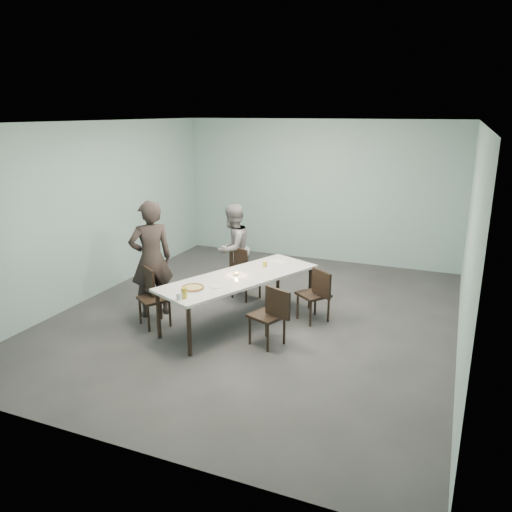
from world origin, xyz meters
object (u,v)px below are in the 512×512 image
at_px(diner_near, 151,259).
at_px(pizza, 193,288).
at_px(chair_near_left, 152,293).
at_px(chair_far_right, 317,292).
at_px(chair_far_left, 243,270).
at_px(chair_near_right, 271,312).
at_px(tealight, 236,274).
at_px(water_tumbler, 179,297).
at_px(table, 240,280).
at_px(diner_far, 233,249).
at_px(beer_glass, 184,293).
at_px(amber_tumbler, 265,264).
at_px(side_plate, 216,286).

xyz_separation_m(diner_near, pizza, (1.03, -0.52, -0.16)).
height_order(chair_near_left, chair_far_right, same).
distance_m(chair_near_left, diner_near, 0.56).
bearing_deg(chair_near_left, chair_far_left, 96.92).
xyz_separation_m(chair_near_right, chair_far_right, (0.35, 1.02, 0.00)).
height_order(chair_far_right, tealight, chair_far_right).
bearing_deg(chair_near_right, water_tumbler, 51.58).
height_order(chair_near_right, pizza, chair_near_right).
distance_m(table, chair_near_right, 0.96).
height_order(chair_near_right, diner_far, diner_far).
height_order(table, diner_far, diner_far).
relative_size(diner_far, beer_glass, 10.59).
bearing_deg(diner_near, chair_near_right, 122.33).
relative_size(diner_near, amber_tumbler, 23.20).
bearing_deg(table, side_plate, -102.07).
bearing_deg(side_plate, pizza, -139.71).
height_order(chair_far_left, pizza, chair_far_left).
height_order(chair_near_left, water_tumbler, chair_near_left).
height_order(chair_near_right, beer_glass, beer_glass).
xyz_separation_m(diner_near, side_plate, (1.28, -0.31, -0.17)).
relative_size(table, side_plate, 15.22).
bearing_deg(diner_far, chair_near_left, -6.11).
relative_size(pizza, amber_tumbler, 4.25).
bearing_deg(amber_tumbler, chair_near_right, -64.56).
xyz_separation_m(chair_far_left, water_tumbler, (0.07, -2.22, 0.29)).
bearing_deg(water_tumbler, table, 74.42).
xyz_separation_m(diner_near, amber_tumbler, (1.58, 0.84, -0.14)).
relative_size(chair_near_right, amber_tumbler, 10.88).
bearing_deg(diner_near, side_plate, 117.63).
height_order(diner_near, tealight, diner_near).
bearing_deg(side_plate, amber_tumbler, 75.52).
bearing_deg(chair_far_right, amber_tumbler, 28.12).
xyz_separation_m(chair_near_left, amber_tumbler, (1.39, 1.15, 0.29)).
distance_m(pizza, side_plate, 0.33).
distance_m(diner_near, beer_glass, 1.42).
distance_m(chair_near_right, side_plate, 0.89).
xyz_separation_m(chair_far_left, diner_near, (-1.00, -1.27, 0.43)).
relative_size(diner_near, pizza, 5.46).
xyz_separation_m(table, side_plate, (-0.12, -0.55, 0.06)).
relative_size(chair_near_left, water_tumbler, 9.67).
distance_m(chair_near_left, beer_glass, 1.13).
bearing_deg(table, amber_tumbler, 73.33).
height_order(side_plate, tealight, tealight).
bearing_deg(amber_tumbler, chair_far_left, 143.48).
relative_size(chair_near_right, chair_far_right, 1.00).
bearing_deg(chair_near_left, pizza, 19.84).
xyz_separation_m(chair_far_left, chair_near_right, (1.14, -1.60, 0.00)).
height_order(chair_far_right, pizza, chair_far_right).
xyz_separation_m(chair_near_right, diner_far, (-1.43, 1.82, 0.29)).
bearing_deg(table, chair_near_left, -155.45).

